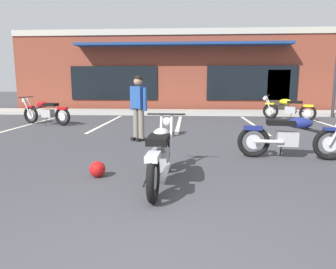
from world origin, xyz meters
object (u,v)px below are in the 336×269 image
Objects in this scene: motorcycle_red_sportbike at (293,136)px; motorcycle_silver_naked at (288,108)px; person_in_shorts_foreground at (138,104)px; motorcycle_black_cruiser at (46,112)px; motorcycle_foreground_classic at (161,154)px; helmet_on_pavement at (97,169)px.

motorcycle_red_sportbike is 6.82m from motorcycle_silver_naked.
motorcycle_black_cruiser is at bearing 143.29° from person_in_shorts_foreground.
motorcycle_silver_naked is at bearing 73.62° from motorcycle_red_sportbike.
person_in_shorts_foreground reaches higher than motorcycle_foreground_classic.
motorcycle_silver_naked is 7.13× the size of helmet_on_pavement.
motorcycle_black_cruiser is at bearing 126.76° from motorcycle_foreground_classic.
motorcycle_foreground_classic is at bearing -118.01° from motorcycle_silver_naked.
motorcycle_foreground_classic is 3.57m from person_in_shorts_foreground.
motorcycle_foreground_classic is 1.26× the size of person_in_shorts_foreground.
motorcycle_silver_naked is at bearing 61.99° from motorcycle_foreground_classic.
motorcycle_black_cruiser is (-7.14, 4.56, 0.00)m from motorcycle_red_sportbike.
motorcycle_foreground_classic is 9.34m from motorcycle_silver_naked.
helmet_on_pavement is at bearing -92.99° from person_in_shorts_foreground.
motorcycle_red_sportbike is (2.46, 1.70, 0.00)m from motorcycle_foreground_classic.
person_in_shorts_foreground reaches higher than motorcycle_black_cruiser.
helmet_on_pavement is (-3.50, -1.44, -0.33)m from motorcycle_red_sportbike.
motorcycle_silver_naked is (4.38, 8.24, 0.00)m from motorcycle_foreground_classic.
motorcycle_red_sportbike is 1.14× the size of motorcycle_silver_naked.
motorcycle_silver_naked is at bearing 42.47° from person_in_shorts_foreground.
person_in_shorts_foreground is (-3.34, 1.73, 0.49)m from motorcycle_red_sportbike.
motorcycle_foreground_classic is 1.00× the size of motorcycle_red_sportbike.
motorcycle_black_cruiser reaches higher than helmet_on_pavement.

